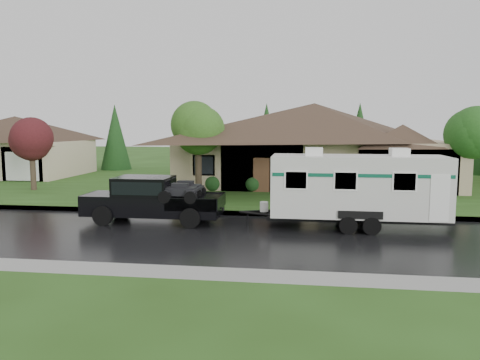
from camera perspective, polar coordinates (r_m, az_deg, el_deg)
name	(u,v)px	position (r m, az deg, el deg)	size (l,w,h in m)	color
ground	(271,226)	(19.86, 3.77, -5.61)	(140.00, 140.00, 0.00)	#294A17
road	(267,237)	(17.92, 3.31, -6.95)	(140.00, 8.00, 0.01)	black
curb	(274,214)	(22.04, 4.20, -4.18)	(140.00, 0.50, 0.15)	gray
lawn	(285,182)	(34.63, 5.57, -0.22)	(140.00, 26.00, 0.15)	#294A17
house_main	(318,134)	(33.21, 9.53, 5.51)	(19.44, 10.80, 6.90)	#9D8A6B
house_far	(17,141)	(42.16, -25.50, 4.34)	(10.80, 8.64, 5.80)	#C0AE8F
tree_left_green	(198,129)	(27.80, -5.14, 6.24)	(3.37, 3.37, 5.58)	#382B1E
tree_red	(31,141)	(32.18, -24.08, 4.40)	(2.71, 2.71, 4.49)	#382B1E
tree_right_green	(471,134)	(30.55, 26.36, 5.00)	(3.09, 3.09, 5.11)	#382B1E
shrub_row	(315,184)	(28.89, 9.08, -0.50)	(13.60, 1.00, 1.00)	#143814
pickup_truck	(151,198)	(20.80, -10.82, -2.16)	(5.99, 2.27, 2.00)	black
travel_trailer	(358,186)	(19.73, 14.15, -0.70)	(7.38, 2.59, 3.31)	silver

